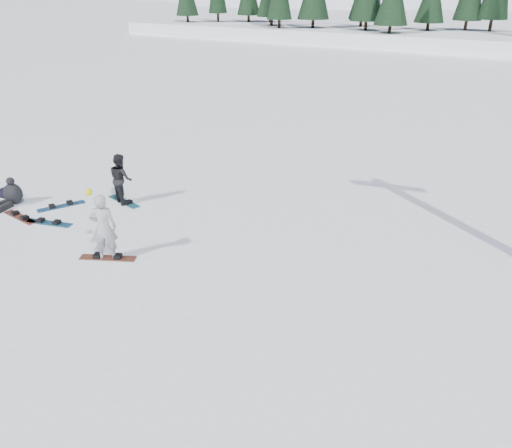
{
  "coord_description": "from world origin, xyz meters",
  "views": [
    {
      "loc": [
        10.26,
        -7.69,
        6.63
      ],
      "look_at": [
        4.34,
        2.03,
        1.1
      ],
      "focal_mm": 35.0,
      "sensor_mm": 36.0,
      "label": 1
    }
  ],
  "objects_px": {
    "seated_rider": "(11,194)",
    "snowboard_loose_c": "(49,223)",
    "snowboarder_man": "(121,179)",
    "gear_bag": "(7,193)",
    "snowboard_loose_b": "(20,217)",
    "snowboard_loose_a": "(61,206)",
    "snowboarder_woman": "(103,227)"
  },
  "relations": [
    {
      "from": "seated_rider",
      "to": "snowboard_loose_c",
      "type": "height_order",
      "value": "seated_rider"
    },
    {
      "from": "snowboarder_man",
      "to": "seated_rider",
      "type": "xyz_separation_m",
      "value": [
        -3.0,
        -2.04,
        -0.48
      ]
    },
    {
      "from": "gear_bag",
      "to": "snowboard_loose_c",
      "type": "xyz_separation_m",
      "value": [
        2.95,
        -0.62,
        -0.14
      ]
    },
    {
      "from": "seated_rider",
      "to": "snowboard_loose_b",
      "type": "relative_size",
      "value": 0.74
    },
    {
      "from": "seated_rider",
      "to": "snowboard_loose_c",
      "type": "distance_m",
      "value": 2.3
    },
    {
      "from": "snowboard_loose_c",
      "to": "gear_bag",
      "type": "bearing_deg",
      "value": 151.42
    },
    {
      "from": "snowboarder_man",
      "to": "snowboard_loose_a",
      "type": "xyz_separation_m",
      "value": [
        -1.47,
        -1.36,
        -0.82
      ]
    },
    {
      "from": "snowboarder_woman",
      "to": "seated_rider",
      "type": "relative_size",
      "value": 1.79
    },
    {
      "from": "seated_rider",
      "to": "snowboard_loose_a",
      "type": "bearing_deg",
      "value": 19.25
    },
    {
      "from": "seated_rider",
      "to": "snowboarder_man",
      "type": "bearing_deg",
      "value": 29.31
    },
    {
      "from": "snowboard_loose_a",
      "to": "snowboard_loose_c",
      "type": "distance_m",
      "value": 1.27
    },
    {
      "from": "snowboarder_woman",
      "to": "snowboard_loose_a",
      "type": "relative_size",
      "value": 1.33
    },
    {
      "from": "snowboarder_man",
      "to": "snowboard_loose_b",
      "type": "xyz_separation_m",
      "value": [
        -1.87,
        -2.6,
        -0.82
      ]
    },
    {
      "from": "snowboard_loose_a",
      "to": "snowboard_loose_c",
      "type": "relative_size",
      "value": 1.0
    },
    {
      "from": "snowboarder_man",
      "to": "seated_rider",
      "type": "bearing_deg",
      "value": 57.18
    },
    {
      "from": "snowboarder_man",
      "to": "snowboard_loose_b",
      "type": "relative_size",
      "value": 1.11
    },
    {
      "from": "snowboarder_man",
      "to": "snowboard_loose_a",
      "type": "height_order",
      "value": "snowboarder_man"
    },
    {
      "from": "gear_bag",
      "to": "snowboard_loose_b",
      "type": "bearing_deg",
      "value": -24.11
    },
    {
      "from": "snowboarder_man",
      "to": "seated_rider",
      "type": "height_order",
      "value": "snowboarder_man"
    },
    {
      "from": "gear_bag",
      "to": "seated_rider",
      "type": "bearing_deg",
      "value": -20.32
    },
    {
      "from": "gear_bag",
      "to": "snowboard_loose_a",
      "type": "xyz_separation_m",
      "value": [
        2.22,
        0.42,
        -0.14
      ]
    },
    {
      "from": "snowboarder_man",
      "to": "gear_bag",
      "type": "bearing_deg",
      "value": 48.65
    },
    {
      "from": "snowboard_loose_c",
      "to": "snowboard_loose_a",
      "type": "bearing_deg",
      "value": 107.94
    },
    {
      "from": "gear_bag",
      "to": "snowboard_loose_c",
      "type": "distance_m",
      "value": 3.01
    },
    {
      "from": "snowboard_loose_a",
      "to": "snowboarder_man",
      "type": "bearing_deg",
      "value": -21.02
    },
    {
      "from": "snowboarder_woman",
      "to": "snowboarder_man",
      "type": "relative_size",
      "value": 1.2
    },
    {
      "from": "snowboarder_man",
      "to": "seated_rider",
      "type": "relative_size",
      "value": 1.5
    },
    {
      "from": "seated_rider",
      "to": "snowboard_loose_a",
      "type": "relative_size",
      "value": 0.74
    },
    {
      "from": "snowboard_loose_a",
      "to": "snowboarder_woman",
      "type": "bearing_deg",
      "value": -86.69
    },
    {
      "from": "snowboarder_man",
      "to": "snowboard_loose_b",
      "type": "distance_m",
      "value": 3.3
    },
    {
      "from": "snowboarder_woman",
      "to": "snowboard_loose_a",
      "type": "xyz_separation_m",
      "value": [
        -3.86,
        1.64,
        -0.92
      ]
    },
    {
      "from": "snowboarder_woman",
      "to": "snowboard_loose_a",
      "type": "distance_m",
      "value": 4.29
    }
  ]
}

